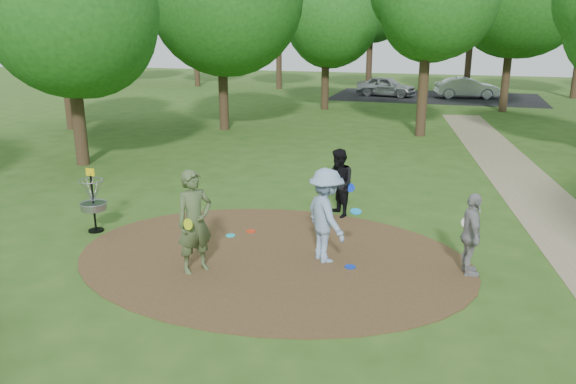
# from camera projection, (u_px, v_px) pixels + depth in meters

# --- Properties ---
(ground) EXTENTS (100.00, 100.00, 0.00)m
(ground) POSITION_uv_depth(u_px,v_px,m) (272.00, 257.00, 11.82)
(ground) COLOR #2D5119
(ground) RESTS_ON ground
(dirt_clearing) EXTENTS (8.40, 8.40, 0.02)m
(dirt_clearing) POSITION_uv_depth(u_px,v_px,m) (272.00, 257.00, 11.82)
(dirt_clearing) COLOR #47301C
(dirt_clearing) RESTS_ON ground
(parking_lot) EXTENTS (14.00, 8.00, 0.01)m
(parking_lot) POSITION_uv_depth(u_px,v_px,m) (435.00, 97.00, 38.82)
(parking_lot) COLOR black
(parking_lot) RESTS_ON ground
(player_observer_with_disc) EXTENTS (0.84, 0.90, 2.07)m
(player_observer_with_disc) POSITION_uv_depth(u_px,v_px,m) (195.00, 222.00, 10.88)
(player_observer_with_disc) COLOR #495B35
(player_observer_with_disc) RESTS_ON ground
(player_throwing_with_disc) EXTENTS (1.45, 1.44, 1.97)m
(player_throwing_with_disc) POSITION_uv_depth(u_px,v_px,m) (326.00, 216.00, 11.39)
(player_throwing_with_disc) COLOR #86A2C8
(player_throwing_with_disc) RESTS_ON ground
(player_walking_with_disc) EXTENTS (1.05, 1.08, 1.75)m
(player_walking_with_disc) POSITION_uv_depth(u_px,v_px,m) (339.00, 183.00, 14.16)
(player_walking_with_disc) COLOR black
(player_walking_with_disc) RESTS_ON ground
(player_waiting_with_disc) EXTENTS (0.60, 1.03, 1.66)m
(player_waiting_with_disc) POSITION_uv_depth(u_px,v_px,m) (471.00, 235.00, 10.78)
(player_waiting_with_disc) COLOR gray
(player_waiting_with_disc) RESTS_ON ground
(disc_ground_cyan) EXTENTS (0.22, 0.22, 0.02)m
(disc_ground_cyan) POSITION_uv_depth(u_px,v_px,m) (231.00, 235.00, 12.98)
(disc_ground_cyan) COLOR #1BC4D8
(disc_ground_cyan) RESTS_ON dirt_clearing
(disc_ground_blue) EXTENTS (0.22, 0.22, 0.02)m
(disc_ground_blue) POSITION_uv_depth(u_px,v_px,m) (350.00, 267.00, 11.29)
(disc_ground_blue) COLOR #0B2FC5
(disc_ground_blue) RESTS_ON dirt_clearing
(disc_ground_red) EXTENTS (0.22, 0.22, 0.02)m
(disc_ground_red) POSITION_uv_depth(u_px,v_px,m) (251.00, 231.00, 13.25)
(disc_ground_red) COLOR red
(disc_ground_red) RESTS_ON dirt_clearing
(car_left) EXTENTS (4.27, 2.39, 1.37)m
(car_left) POSITION_uv_depth(u_px,v_px,m) (386.00, 86.00, 39.01)
(car_left) COLOR #979B9E
(car_left) RESTS_ON ground
(car_right) EXTENTS (4.42, 2.21, 1.39)m
(car_right) POSITION_uv_depth(u_px,v_px,m) (467.00, 88.00, 38.01)
(car_right) COLOR #B4B7BC
(car_right) RESTS_ON ground
(disc_golf_basket) EXTENTS (0.63, 0.63, 1.54)m
(disc_golf_basket) POSITION_uv_depth(u_px,v_px,m) (93.00, 196.00, 13.09)
(disc_golf_basket) COLOR black
(disc_golf_basket) RESTS_ON ground
(tree_ring) EXTENTS (37.29, 46.39, 9.89)m
(tree_ring) POSITION_uv_depth(u_px,v_px,m) (390.00, 5.00, 18.37)
(tree_ring) COLOR #332316
(tree_ring) RESTS_ON ground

